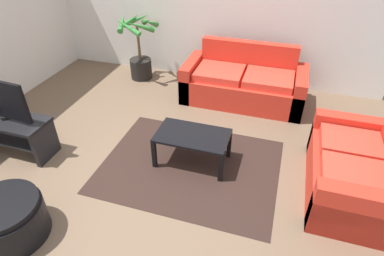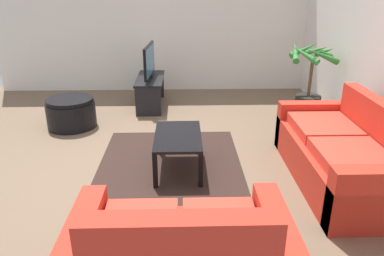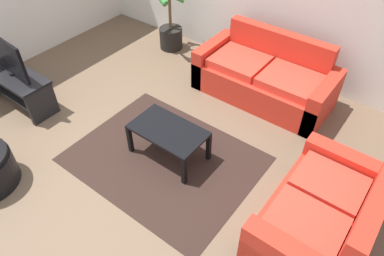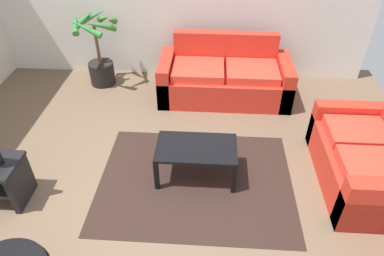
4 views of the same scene
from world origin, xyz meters
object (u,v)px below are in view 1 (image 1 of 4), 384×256
(tv_stand, at_px, (10,130))
(coffee_table, at_px, (192,138))
(couch_loveseat, at_px, (356,173))
(couch_main, at_px, (244,84))
(ottoman, at_px, (8,220))
(potted_palm, at_px, (140,53))

(tv_stand, bearing_deg, coffee_table, 11.97)
(couch_loveseat, bearing_deg, couch_main, 131.81)
(couch_loveseat, bearing_deg, ottoman, -153.42)
(couch_loveseat, bearing_deg, potted_palm, 150.55)
(tv_stand, relative_size, coffee_table, 1.23)
(tv_stand, distance_m, coffee_table, 2.39)
(couch_main, xyz_separation_m, potted_palm, (-1.98, 0.26, 0.20))
(couch_loveseat, relative_size, tv_stand, 1.35)
(tv_stand, bearing_deg, ottoman, -49.58)
(couch_main, height_order, coffee_table, couch_main)
(couch_loveseat, distance_m, coffee_table, 1.89)
(coffee_table, distance_m, potted_palm, 2.62)
(couch_main, relative_size, coffee_table, 2.18)
(couch_loveseat, bearing_deg, tv_stand, -172.92)
(couch_loveseat, height_order, tv_stand, couch_loveseat)
(couch_main, bearing_deg, couch_loveseat, -48.19)
(potted_palm, height_order, ottoman, potted_palm)
(couch_loveseat, height_order, coffee_table, couch_loveseat)
(couch_main, xyz_separation_m, couch_loveseat, (1.56, -1.75, -0.00))
(tv_stand, distance_m, potted_palm, 2.62)
(tv_stand, xyz_separation_m, coffee_table, (2.34, 0.50, 0.04))
(potted_palm, distance_m, ottoman, 3.66)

